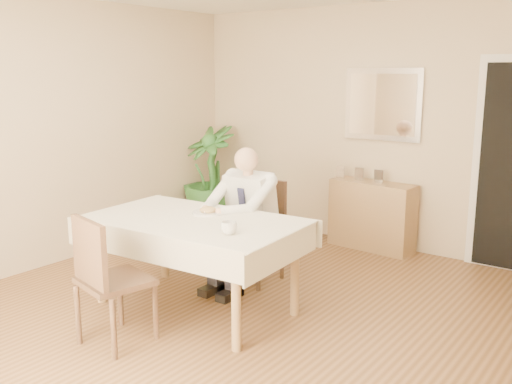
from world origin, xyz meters
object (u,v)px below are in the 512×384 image
Objects in this scene: chair_near at (105,274)px; sideboard at (372,216)px; chair_far at (259,224)px; potted_palm at (210,176)px; seated_man at (240,212)px; dining_table at (194,229)px; coffee_mug at (229,228)px.

chair_near is 1.02× the size of sideboard.
potted_palm reaches higher than chair_far.
seated_man reaches higher than chair_far.
dining_table is 2.40m from sideboard.
coffee_mug is 2.54m from sideboard.
seated_man is 10.85× the size of coffee_mug.
sideboard is at bearing 75.51° from seated_man.
potted_palm is (-1.58, 1.14, 0.10)m from chair_far.
chair_far reaches higher than coffee_mug.
coffee_mug is at bearing -22.45° from dining_table.
seated_man is at bearing 123.26° from coffee_mug.
seated_man is 1.00× the size of potted_palm.
chair_far is 0.74× the size of seated_man.
coffee_mug is 0.12× the size of sideboard.
sideboard is 2.07m from potted_palm.
potted_palm reaches higher than chair_near.
chair_near is 0.75× the size of seated_man.
seated_man is 0.92m from coffee_mug.
dining_table is at bearing -88.10° from chair_far.
chair_far is 1.00× the size of sideboard.
coffee_mug is at bearing -46.50° from potted_palm.
chair_far is at bearing -35.79° from potted_palm.
sideboard is at bearing 94.06° from chair_near.
chair_far is at bearing 101.36° from chair_near.
seated_man is at bearing 101.05° from chair_near.
potted_palm is at bearing 131.03° from chair_near.
potted_palm is at bearing 133.50° from coffee_mug.
dining_table is 1.89× the size of chair_near.
chair_near is 3.26m from potted_palm.
potted_palm is at bearing -167.15° from sideboard.
coffee_mug is (0.50, -0.17, 0.13)m from dining_table.
dining_table is at bearing -96.76° from sideboard.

